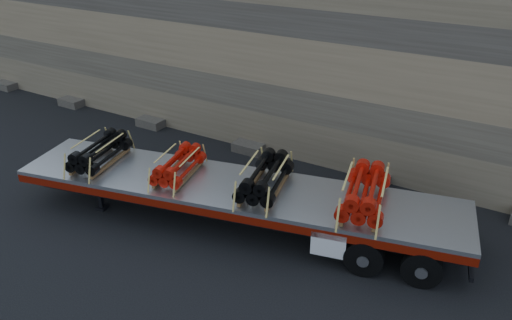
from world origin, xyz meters
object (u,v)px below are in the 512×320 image
(bundle_front, at_px, (100,152))
(bundle_rear, at_px, (364,193))
(trailer, at_px, (234,204))
(bundle_midrear, at_px, (265,178))
(bundle_midfront, at_px, (178,166))

(bundle_front, height_order, bundle_rear, bundle_rear)
(bundle_rear, bearing_deg, trailer, -180.00)
(trailer, distance_m, bundle_rear, 3.90)
(bundle_midrear, xyz_separation_m, bundle_rear, (2.73, 0.59, 0.02))
(bundle_midrear, bearing_deg, bundle_rear, -0.00)
(trailer, height_order, bundle_midrear, bundle_midrear)
(bundle_rear, bearing_deg, bundle_midrear, 180.00)
(bundle_midrear, relative_size, bundle_rear, 0.95)
(trailer, relative_size, bundle_midfront, 6.82)
(bundle_midrear, bearing_deg, bundle_front, 180.00)
(trailer, distance_m, bundle_midfront, 2.03)
(bundle_midfront, bearing_deg, trailer, -0.00)
(bundle_front, distance_m, bundle_rear, 8.23)
(trailer, xyz_separation_m, bundle_front, (-4.38, -0.95, 1.04))
(bundle_midfront, distance_m, bundle_midrear, 2.71)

